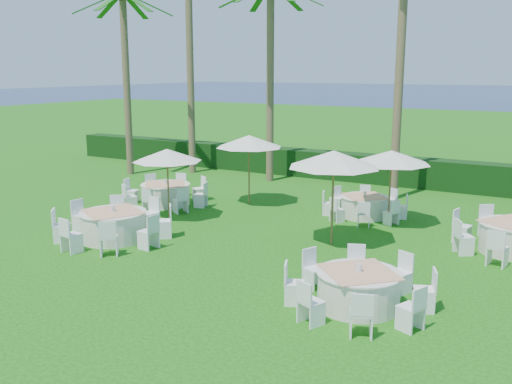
% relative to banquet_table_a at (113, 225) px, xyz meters
% --- Properties ---
extents(ground, '(120.00, 120.00, 0.00)m').
position_rel_banquet_table_a_xyz_m(ground, '(4.27, -0.08, -0.44)').
color(ground, '#114F0D').
rests_on(ground, ground).
extents(hedge, '(34.00, 1.00, 1.20)m').
position_rel_banquet_table_a_xyz_m(hedge, '(4.27, 11.92, 0.16)').
color(hedge, black).
rests_on(hedge, ground).
extents(banquet_table_a, '(3.35, 3.35, 1.00)m').
position_rel_banquet_table_a_xyz_m(banquet_table_a, '(0.00, 0.00, 0.00)').
color(banquet_table_a, silver).
rests_on(banquet_table_a, ground).
extents(banquet_table_c, '(3.00, 3.00, 0.93)m').
position_rel_banquet_table_a_xyz_m(banquet_table_c, '(7.78, -1.10, -0.03)').
color(banquet_table_c, silver).
rests_on(banquet_table_c, ground).
extents(banquet_table_d, '(3.10, 3.10, 0.94)m').
position_rel_banquet_table_a_xyz_m(banquet_table_d, '(-1.38, 4.16, -0.03)').
color(banquet_table_d, silver).
rests_on(banquet_table_d, ground).
extents(banquet_table_e, '(2.76, 2.76, 0.86)m').
position_rel_banquet_table_a_xyz_m(banquet_table_e, '(5.46, 6.07, -0.07)').
color(banquet_table_e, silver).
rests_on(banquet_table_e, ground).
extents(umbrella_a, '(2.25, 2.25, 2.32)m').
position_rel_banquet_table_a_xyz_m(umbrella_a, '(-0.06, 2.65, 1.68)').
color(umbrella_a, brown).
rests_on(umbrella_a, ground).
extents(umbrella_b, '(2.55, 2.55, 2.67)m').
position_rel_banquet_table_a_xyz_m(umbrella_b, '(5.67, 2.64, 1.99)').
color(umbrella_b, brown).
rests_on(umbrella_b, ground).
extents(umbrella_c, '(2.41, 2.41, 2.53)m').
position_rel_banquet_table_a_xyz_m(umbrella_c, '(1.19, 5.75, 1.86)').
color(umbrella_c, brown).
rests_on(umbrella_c, ground).
extents(umbrella_d, '(2.43, 2.43, 2.38)m').
position_rel_banquet_table_a_xyz_m(umbrella_d, '(6.46, 5.47, 1.73)').
color(umbrella_d, brown).
rests_on(umbrella_d, ground).
extents(palm_a, '(4.26, 4.37, 10.31)m').
position_rel_banquet_table_a_xyz_m(palm_a, '(-4.44, 10.09, 5.19)').
color(palm_a, brown).
rests_on(palm_a, ground).
extents(palm_b, '(4.23, 4.38, 8.35)m').
position_rel_banquet_table_a_xyz_m(palm_b, '(-0.26, 10.07, 4.18)').
color(palm_b, brown).
rests_on(palm_b, ground).
extents(palm_c, '(4.24, 4.37, 11.90)m').
position_rel_banquet_table_a_xyz_m(palm_c, '(5.53, 9.20, 6.00)').
color(palm_c, brown).
rests_on(palm_c, ground).
extents(palm_f, '(4.29, 4.35, 8.18)m').
position_rel_banquet_table_a_xyz_m(palm_f, '(-6.76, 8.33, 4.09)').
color(palm_f, brown).
rests_on(palm_f, ground).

